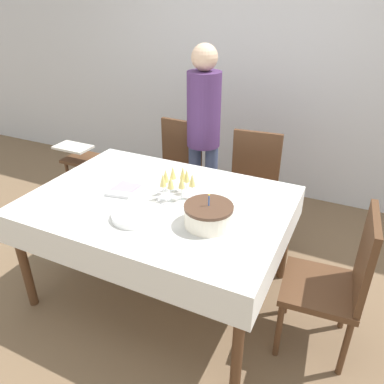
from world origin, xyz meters
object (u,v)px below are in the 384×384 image
(dining_chair_right_end, at_px, (338,279))
(plate_stack_main, at_px, (135,215))
(gift_bag, at_px, (35,230))
(birthday_cake, at_px, (209,215))
(high_chair, at_px, (82,166))
(person_standing, at_px, (204,124))
(dining_chair_far_right, at_px, (252,186))
(champagne_tray, at_px, (177,183))
(dining_chair_far_left, at_px, (176,170))

(dining_chair_right_end, distance_m, plate_stack_main, 1.20)
(dining_chair_right_end, bearing_deg, gift_bag, 179.03)
(birthday_cake, distance_m, plate_stack_main, 0.43)
(high_chair, bearing_deg, plate_stack_main, -36.97)
(dining_chair_right_end, xyz_separation_m, person_standing, (-1.26, 0.96, 0.44))
(dining_chair_far_right, distance_m, birthday_cake, 1.08)
(champagne_tray, distance_m, high_chair, 1.49)
(champagne_tray, bearing_deg, dining_chair_right_end, -4.35)
(dining_chair_far_left, height_order, high_chair, dining_chair_far_left)
(dining_chair_far_right, height_order, high_chair, dining_chair_far_right)
(dining_chair_right_end, relative_size, plate_stack_main, 3.44)
(plate_stack_main, xyz_separation_m, person_standing, (-0.11, 1.22, 0.18))
(plate_stack_main, xyz_separation_m, high_chair, (-1.22, 0.92, -0.29))
(dining_chair_right_end, bearing_deg, dining_chair_far_right, 131.08)
(dining_chair_right_end, height_order, champagne_tray, dining_chair_right_end)
(dining_chair_far_left, height_order, champagne_tray, dining_chair_far_left)
(champagne_tray, bearing_deg, gift_bag, -178.41)
(dining_chair_far_left, bearing_deg, dining_chair_right_end, -31.04)
(dining_chair_far_left, distance_m, plate_stack_main, 1.24)
(champagne_tray, distance_m, person_standing, 0.92)
(plate_stack_main, distance_m, person_standing, 1.24)
(dining_chair_far_left, height_order, dining_chair_far_right, same)
(champagne_tray, height_order, plate_stack_main, champagne_tray)
(birthday_cake, relative_size, plate_stack_main, 1.02)
(dining_chair_far_left, relative_size, high_chair, 1.33)
(dining_chair_right_end, xyz_separation_m, birthday_cake, (-0.73, -0.14, 0.30))
(birthday_cake, relative_size, gift_bag, 1.17)
(person_standing, distance_m, gift_bag, 1.71)
(person_standing, bearing_deg, birthday_cake, -64.54)
(high_chair, height_order, gift_bag, high_chair)
(dining_chair_far_left, xyz_separation_m, champagne_tray, (0.45, -0.82, 0.34))
(high_chair, bearing_deg, gift_bag, -94.77)
(dining_chair_far_right, relative_size, dining_chair_right_end, 1.00)
(dining_chair_far_left, xyz_separation_m, plate_stack_main, (0.35, -1.16, 0.26))
(plate_stack_main, distance_m, high_chair, 1.56)
(birthday_cake, distance_m, champagne_tray, 0.38)
(dining_chair_far_right, bearing_deg, person_standing, 172.29)
(gift_bag, bearing_deg, birthday_cake, -6.08)
(dining_chair_far_left, bearing_deg, plate_stack_main, -73.29)
(dining_chair_right_end, bearing_deg, plate_stack_main, -167.19)
(dining_chair_right_end, xyz_separation_m, plate_stack_main, (-1.15, -0.26, 0.26))
(champagne_tray, xyz_separation_m, gift_bag, (-1.38, -0.04, -0.73))
(person_standing, relative_size, gift_bag, 6.65)
(dining_chair_far_right, bearing_deg, champagne_tray, -107.68)
(dining_chair_far_right, bearing_deg, birthday_cake, -87.11)
(birthday_cake, distance_m, gift_bag, 1.84)
(dining_chair_far_right, bearing_deg, gift_bag, -152.35)
(champagne_tray, distance_m, gift_bag, 1.56)
(gift_bag, bearing_deg, plate_stack_main, -13.31)
(high_chair, bearing_deg, dining_chair_far_left, 15.25)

